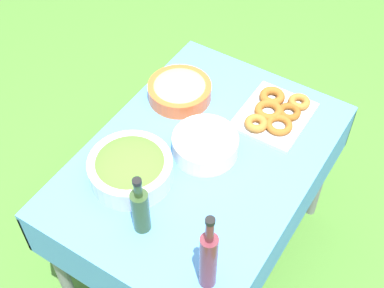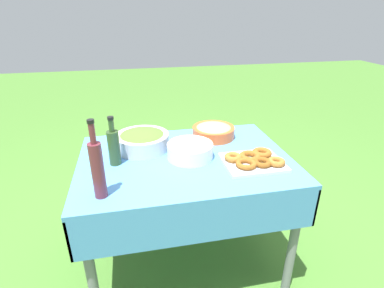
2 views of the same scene
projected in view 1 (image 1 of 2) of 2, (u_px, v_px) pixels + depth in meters
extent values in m
plane|color=#477A2D|center=(199.00, 253.00, 2.68)|extent=(14.00, 14.00, 0.00)
cube|color=#4C8CD1|center=(201.00, 159.00, 2.12)|extent=(1.19, 0.85, 0.02)
cube|color=#4C8CD1|center=(120.00, 137.00, 2.36)|extent=(1.19, 0.01, 0.22)
cube|color=#4C8CD1|center=(293.00, 223.00, 2.06)|extent=(1.19, 0.01, 0.22)
cube|color=#4C8CD1|center=(266.00, 94.00, 2.54)|extent=(0.01, 0.85, 0.22)
cylinder|color=slate|center=(194.00, 110.00, 2.83)|extent=(0.05, 0.05, 0.74)
cylinder|color=slate|center=(59.00, 264.00, 2.24)|extent=(0.05, 0.05, 0.74)
cylinder|color=slate|center=(323.00, 168.00, 2.57)|extent=(0.05, 0.05, 0.74)
cylinder|color=silver|center=(131.00, 170.00, 2.01)|extent=(0.32, 0.32, 0.09)
ellipsoid|color=#51892D|center=(130.00, 164.00, 1.98)|extent=(0.28, 0.28, 0.07)
cylinder|color=#E05B28|center=(180.00, 91.00, 2.30)|extent=(0.28, 0.28, 0.07)
ellipsoid|color=tan|center=(180.00, 87.00, 2.29)|extent=(0.24, 0.24, 0.06)
cube|color=silver|center=(274.00, 116.00, 2.25)|extent=(0.32, 0.27, 0.02)
torus|color=#93561E|center=(279.00, 125.00, 2.18)|extent=(0.15, 0.15, 0.03)
torus|color=#93561E|center=(269.00, 110.00, 2.23)|extent=(0.16, 0.16, 0.03)
torus|color=#A36628|center=(256.00, 123.00, 2.18)|extent=(0.11, 0.11, 0.03)
torus|color=brown|center=(289.00, 112.00, 2.23)|extent=(0.11, 0.11, 0.03)
torus|color=#93561E|center=(272.00, 96.00, 2.28)|extent=(0.12, 0.12, 0.04)
torus|color=#A36628|center=(299.00, 102.00, 2.27)|extent=(0.13, 0.13, 0.03)
cylinder|color=white|center=(205.00, 151.00, 2.12)|extent=(0.26, 0.26, 0.01)
cylinder|color=white|center=(205.00, 149.00, 2.11)|extent=(0.26, 0.26, 0.01)
cylinder|color=white|center=(205.00, 147.00, 2.10)|extent=(0.26, 0.26, 0.01)
cylinder|color=white|center=(205.00, 145.00, 2.09)|extent=(0.26, 0.26, 0.01)
cylinder|color=white|center=(205.00, 143.00, 2.08)|extent=(0.26, 0.26, 0.01)
cylinder|color=white|center=(205.00, 141.00, 2.08)|extent=(0.26, 0.26, 0.01)
cylinder|color=white|center=(205.00, 139.00, 2.07)|extent=(0.26, 0.26, 0.01)
cylinder|color=#2D4723|center=(141.00, 211.00, 1.83)|extent=(0.06, 0.06, 0.19)
cylinder|color=#2D4723|center=(138.00, 189.00, 1.73)|extent=(0.03, 0.03, 0.07)
cylinder|color=black|center=(137.00, 182.00, 1.70)|extent=(0.03, 0.03, 0.02)
cylinder|color=maroon|center=(208.00, 261.00, 1.66)|extent=(0.06, 0.06, 0.26)
cylinder|color=maroon|center=(210.00, 231.00, 1.53)|extent=(0.03, 0.03, 0.09)
cylinder|color=black|center=(210.00, 221.00, 1.49)|extent=(0.03, 0.03, 0.02)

